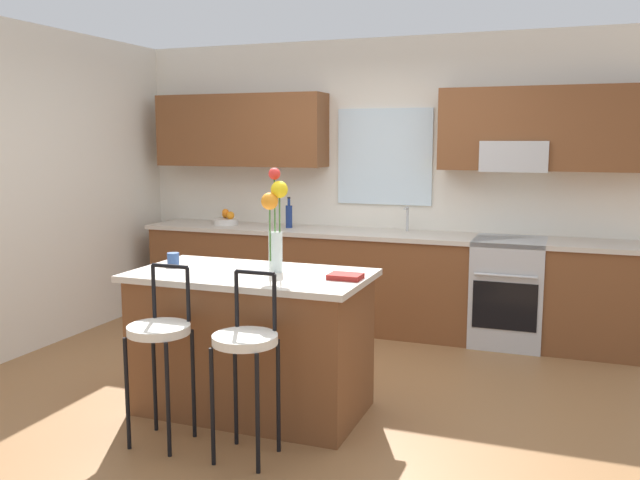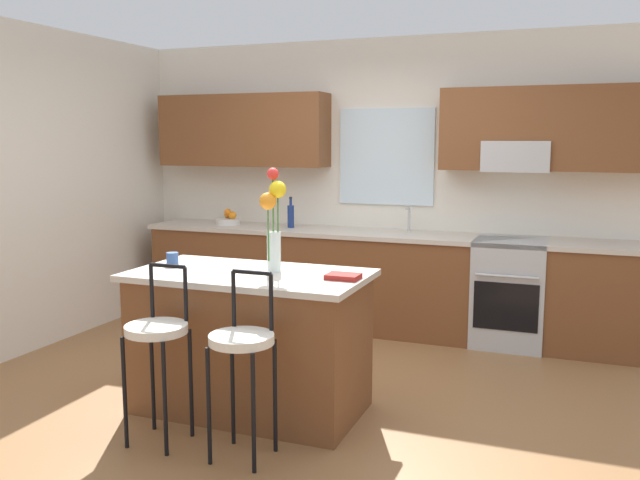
% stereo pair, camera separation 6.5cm
% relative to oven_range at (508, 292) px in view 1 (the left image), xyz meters
% --- Properties ---
extents(ground_plane, '(14.00, 14.00, 0.00)m').
position_rel_oven_range_xyz_m(ground_plane, '(-1.20, -1.68, -0.46)').
color(ground_plane, olive).
extents(wall_left, '(0.12, 4.60, 2.70)m').
position_rel_oven_range_xyz_m(wall_left, '(-3.76, -1.38, 0.89)').
color(wall_left, silver).
rests_on(wall_left, ground).
extents(back_wall_assembly, '(5.60, 0.50, 2.70)m').
position_rel_oven_range_xyz_m(back_wall_assembly, '(-1.18, 0.31, 1.05)').
color(back_wall_assembly, silver).
rests_on(back_wall_assembly, ground).
extents(counter_run, '(4.56, 0.64, 0.92)m').
position_rel_oven_range_xyz_m(counter_run, '(-1.20, 0.02, 0.01)').
color(counter_run, brown).
rests_on(counter_run, ground).
extents(sink_faucet, '(0.02, 0.13, 0.23)m').
position_rel_oven_range_xyz_m(sink_faucet, '(-0.94, 0.17, 0.60)').
color(sink_faucet, '#B7BABC').
rests_on(sink_faucet, counter_run).
extents(oven_range, '(0.60, 0.64, 0.92)m').
position_rel_oven_range_xyz_m(oven_range, '(0.00, 0.00, 0.00)').
color(oven_range, '#B7BABC').
rests_on(oven_range, ground).
extents(kitchen_island, '(1.52, 0.83, 0.92)m').
position_rel_oven_range_xyz_m(kitchen_island, '(-1.43, -2.09, 0.00)').
color(kitchen_island, brown).
rests_on(kitchen_island, ground).
extents(bar_stool_near, '(0.36, 0.36, 1.04)m').
position_rel_oven_range_xyz_m(bar_stool_near, '(-1.71, -2.72, 0.18)').
color(bar_stool_near, black).
rests_on(bar_stool_near, ground).
extents(bar_stool_middle, '(0.36, 0.36, 1.04)m').
position_rel_oven_range_xyz_m(bar_stool_middle, '(-1.16, -2.72, 0.18)').
color(bar_stool_middle, black).
rests_on(bar_stool_middle, ground).
extents(flower_vase, '(0.16, 0.16, 0.67)m').
position_rel_oven_range_xyz_m(flower_vase, '(-1.28, -2.04, 0.82)').
color(flower_vase, silver).
rests_on(flower_vase, kitchen_island).
extents(mug_ceramic, '(0.08, 0.08, 0.09)m').
position_rel_oven_range_xyz_m(mug_ceramic, '(-2.01, -2.08, 0.51)').
color(mug_ceramic, '#33518C').
rests_on(mug_ceramic, kitchen_island).
extents(cookbook, '(0.20, 0.15, 0.03)m').
position_rel_oven_range_xyz_m(cookbook, '(-0.80, -2.08, 0.48)').
color(cookbook, maroon).
rests_on(cookbook, kitchen_island).
extents(fruit_bowl_oranges, '(0.24, 0.24, 0.16)m').
position_rel_oven_range_xyz_m(fruit_bowl_oranges, '(-2.75, 0.03, 0.51)').
color(fruit_bowl_oranges, silver).
rests_on(fruit_bowl_oranges, counter_run).
extents(bottle_olive_oil, '(0.06, 0.06, 0.30)m').
position_rel_oven_range_xyz_m(bottle_olive_oil, '(-2.06, 0.02, 0.58)').
color(bottle_olive_oil, navy).
rests_on(bottle_olive_oil, counter_run).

